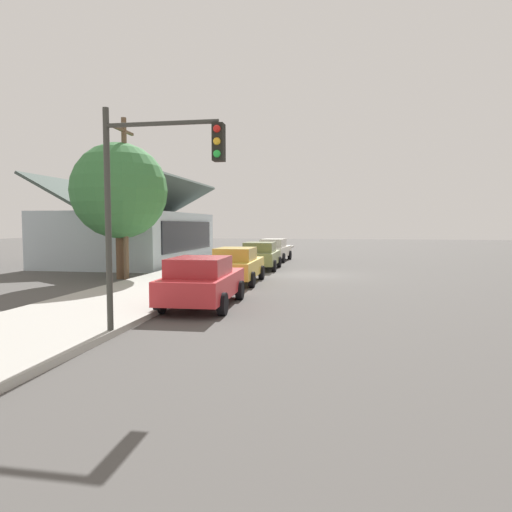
# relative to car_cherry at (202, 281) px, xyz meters

# --- Properties ---
(ground_plane) EXTENTS (120.00, 120.00, 0.00)m
(ground_plane) POSITION_rel_car_cherry_xyz_m (9.78, -2.64, -0.82)
(ground_plane) COLOR #4C4947
(sidewalk_curb) EXTENTS (60.00, 4.20, 0.16)m
(sidewalk_curb) POSITION_rel_car_cherry_xyz_m (9.78, 2.96, -0.74)
(sidewalk_curb) COLOR #A3A099
(sidewalk_curb) RESTS_ON ground
(car_cherry) EXTENTS (4.57, 2.19, 1.59)m
(car_cherry) POSITION_rel_car_cherry_xyz_m (0.00, 0.00, 0.00)
(car_cherry) COLOR red
(car_cherry) RESTS_ON ground
(car_mustard) EXTENTS (4.55, 2.05, 1.59)m
(car_mustard) POSITION_rel_car_cherry_xyz_m (5.86, 0.18, -0.00)
(car_mustard) COLOR gold
(car_mustard) RESTS_ON ground
(car_olive) EXTENTS (4.35, 2.14, 1.59)m
(car_olive) POSITION_rel_car_cherry_xyz_m (12.18, 0.19, -0.00)
(car_olive) COLOR olive
(car_olive) RESTS_ON ground
(car_ivory) EXTENTS (4.85, 2.11, 1.59)m
(car_ivory) POSITION_rel_car_cherry_xyz_m (18.51, 0.26, -0.00)
(car_ivory) COLOR silver
(car_ivory) RESTS_ON ground
(storefront_building) EXTENTS (12.45, 8.03, 5.56)m
(storefront_building) POSITION_rel_car_cherry_xyz_m (14.99, 9.34, 1.02)
(storefront_building) COLOR #ADBCC6
(storefront_building) RESTS_ON ground
(shade_tree) EXTENTS (4.51, 4.51, 6.44)m
(shade_tree) POSITION_rel_car_cherry_xyz_m (6.46, 6.01, 3.36)
(shade_tree) COLOR brown
(shade_tree) RESTS_ON ground
(traffic_light_main) EXTENTS (0.37, 2.79, 5.20)m
(traffic_light_main) POSITION_rel_car_cherry_xyz_m (-4.13, -0.10, 2.68)
(traffic_light_main) COLOR #383833
(traffic_light_main) RESTS_ON ground
(utility_pole_wooden) EXTENTS (1.80, 0.24, 7.50)m
(utility_pole_wooden) POSITION_rel_car_cherry_xyz_m (6.12, 5.56, 3.11)
(utility_pole_wooden) COLOR brown
(utility_pole_wooden) RESTS_ON ground
(fire_hydrant_red) EXTENTS (0.22, 0.22, 0.71)m
(fire_hydrant_red) POSITION_rel_car_cherry_xyz_m (12.29, 1.56, -0.32)
(fire_hydrant_red) COLOR red
(fire_hydrant_red) RESTS_ON sidewalk_curb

